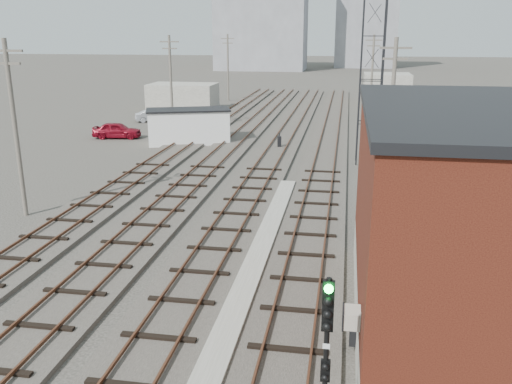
% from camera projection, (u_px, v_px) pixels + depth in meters
% --- Properties ---
extents(ground, '(320.00, 320.00, 0.00)m').
position_uv_depth(ground, '(313.00, 113.00, 64.36)').
color(ground, '#282621').
rests_on(ground, ground).
extents(track_right, '(3.20, 90.00, 0.39)m').
position_uv_depth(track_right, '(327.00, 149.00, 44.07)').
color(track_right, '#332D28').
rests_on(track_right, ground).
extents(track_mid_right, '(3.20, 90.00, 0.39)m').
position_uv_depth(track_mid_right, '(279.00, 147.00, 44.71)').
color(track_mid_right, '#332D28').
rests_on(track_mid_right, ground).
extents(track_mid_left, '(3.20, 90.00, 0.39)m').
position_uv_depth(track_mid_left, '(231.00, 146.00, 45.34)').
color(track_mid_left, '#332D28').
rests_on(track_mid_left, ground).
extents(track_left, '(3.20, 90.00, 0.39)m').
position_uv_depth(track_left, '(185.00, 144.00, 45.97)').
color(track_left, '#332D28').
rests_on(track_left, ground).
extents(platform_curb, '(0.90, 28.00, 0.26)m').
position_uv_depth(platform_curb, '(249.00, 280.00, 20.74)').
color(platform_curb, gray).
rests_on(platform_curb, ground).
extents(brick_building, '(6.54, 12.20, 7.22)m').
position_uv_depth(brick_building, '(459.00, 222.00, 16.75)').
color(brick_building, gray).
rests_on(brick_building, ground).
extents(lattice_tower, '(1.60, 1.60, 15.00)m').
position_uv_depth(lattice_tower, '(372.00, 58.00, 37.72)').
color(lattice_tower, black).
rests_on(lattice_tower, ground).
extents(utility_pole_left_a, '(1.80, 0.24, 9.00)m').
position_uv_depth(utility_pole_left_a, '(15.00, 125.00, 27.15)').
color(utility_pole_left_a, '#595147').
rests_on(utility_pole_left_a, ground).
extents(utility_pole_left_b, '(1.80, 0.24, 9.00)m').
position_uv_depth(utility_pole_left_b, '(171.00, 82.00, 50.79)').
color(utility_pole_left_b, '#595147').
rests_on(utility_pole_left_b, ground).
extents(utility_pole_left_c, '(1.80, 0.24, 9.00)m').
position_uv_depth(utility_pole_left_c, '(228.00, 66.00, 74.43)').
color(utility_pole_left_c, '#595147').
rests_on(utility_pole_left_c, ground).
extents(utility_pole_right_a, '(1.80, 0.24, 9.00)m').
position_uv_depth(utility_pole_right_a, '(391.00, 111.00, 31.71)').
color(utility_pole_right_a, '#595147').
rests_on(utility_pole_right_a, ground).
extents(utility_pole_right_b, '(1.80, 0.24, 9.00)m').
position_uv_depth(utility_pole_right_b, '(372.00, 74.00, 60.08)').
color(utility_pole_right_b, '#595147').
rests_on(utility_pole_right_b, ground).
extents(apartment_left, '(22.00, 14.00, 30.00)m').
position_uv_depth(apartment_left, '(262.00, 8.00, 133.86)').
color(apartment_left, gray).
rests_on(apartment_left, ground).
extents(apartment_right, '(16.00, 12.00, 26.00)m').
position_uv_depth(apartment_right, '(367.00, 17.00, 144.51)').
color(apartment_right, gray).
rests_on(apartment_right, ground).
extents(shed_left, '(8.00, 5.00, 3.20)m').
position_uv_depth(shed_left, '(183.00, 97.00, 66.43)').
color(shed_left, gray).
rests_on(shed_left, ground).
extents(shed_right, '(6.00, 6.00, 4.00)m').
position_uv_depth(shed_right, '(386.00, 89.00, 71.82)').
color(shed_right, gray).
rests_on(shed_right, ground).
extents(signal_mast, '(0.40, 0.41, 4.12)m').
position_uv_depth(signal_mast, '(326.00, 347.00, 12.25)').
color(signal_mast, gray).
rests_on(signal_mast, ground).
extents(switch_stand, '(0.36, 0.36, 1.24)m').
position_uv_depth(switch_stand, '(279.00, 142.00, 44.46)').
color(switch_stand, black).
rests_on(switch_stand, ground).
extents(site_trailer, '(7.66, 5.25, 2.96)m').
position_uv_depth(site_trailer, '(189.00, 126.00, 46.56)').
color(site_trailer, white).
rests_on(site_trailer, ground).
extents(car_red, '(4.50, 2.32, 1.46)m').
position_uv_depth(car_red, '(117.00, 130.00, 48.95)').
color(car_red, maroon).
rests_on(car_red, ground).
extents(car_silver, '(3.98, 2.82, 1.25)m').
position_uv_depth(car_silver, '(153.00, 116.00, 58.02)').
color(car_silver, '#97999E').
rests_on(car_silver, ground).
extents(car_grey, '(5.33, 3.08, 1.45)m').
position_uv_depth(car_grey, '(183.00, 121.00, 53.94)').
color(car_grey, slate).
rests_on(car_grey, ground).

